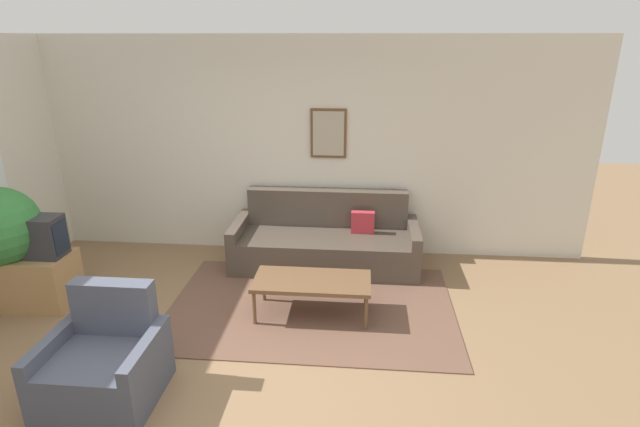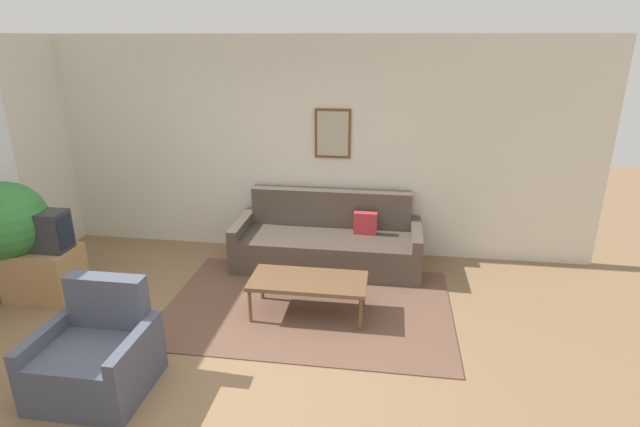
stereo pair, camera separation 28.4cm
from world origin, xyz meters
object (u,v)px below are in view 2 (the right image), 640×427
Objects in this scene: couch at (328,242)px; armchair at (97,357)px; coffee_table at (308,282)px; potted_plant_tall at (7,224)px; tv at (36,230)px.

couch is 2.97m from armchair.
couch is 1.22m from coffee_table.
armchair is 2.17m from potted_plant_tall.
potted_plant_tall is at bearing 158.53° from armchair.
couch is 3.48m from potted_plant_tall.
couch reaches higher than coffee_table.
armchair is (-1.47, -1.34, -0.08)m from coffee_table.
coffee_table is at bearing 1.32° from potted_plant_tall.
couch is at bearing 23.31° from tv.
coffee_table is 1.35× the size of armchair.
armchair is at bearing -137.73° from coffee_table.
potted_plant_tall is at bearing -157.89° from couch.
couch is at bearing 22.11° from potted_plant_tall.
couch is at bearing 74.97° from armchair.
tv is at bearing 8.59° from potted_plant_tall.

